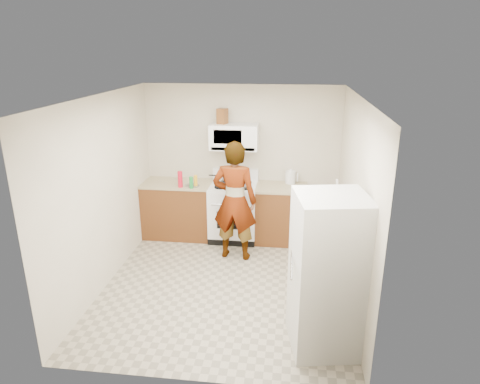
% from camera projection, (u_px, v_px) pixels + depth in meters
% --- Properties ---
extents(floor, '(3.60, 3.60, 0.00)m').
position_uv_depth(floor, '(226.00, 284.00, 5.81)').
color(floor, gray).
rests_on(floor, ground).
extents(back_wall, '(3.20, 0.02, 2.50)m').
position_uv_depth(back_wall, '(242.00, 161.00, 7.09)').
color(back_wall, beige).
rests_on(back_wall, floor).
extents(right_wall, '(0.02, 3.60, 2.50)m').
position_uv_depth(right_wall, '(354.00, 203.00, 5.22)').
color(right_wall, beige).
rests_on(right_wall, floor).
extents(cabinet_left, '(1.12, 0.62, 0.90)m').
position_uv_depth(cabinet_left, '(178.00, 210.00, 7.19)').
color(cabinet_left, brown).
rests_on(cabinet_left, floor).
extents(counter_left, '(1.14, 0.64, 0.03)m').
position_uv_depth(counter_left, '(177.00, 184.00, 7.03)').
color(counter_left, tan).
rests_on(counter_left, cabinet_left).
extents(cabinet_right, '(0.80, 0.62, 0.90)m').
position_uv_depth(cabinet_right, '(281.00, 215.00, 6.99)').
color(cabinet_right, brown).
rests_on(cabinet_right, floor).
extents(counter_right, '(0.82, 0.64, 0.03)m').
position_uv_depth(counter_right, '(282.00, 188.00, 6.84)').
color(counter_right, tan).
rests_on(counter_right, cabinet_right).
extents(gas_range, '(0.76, 0.65, 1.13)m').
position_uv_depth(gas_range, '(234.00, 211.00, 7.06)').
color(gas_range, white).
rests_on(gas_range, floor).
extents(microwave, '(0.76, 0.38, 0.40)m').
position_uv_depth(microwave, '(234.00, 137.00, 6.79)').
color(microwave, white).
rests_on(microwave, back_wall).
extents(person, '(0.70, 0.50, 1.81)m').
position_uv_depth(person, '(235.00, 201.00, 6.28)').
color(person, tan).
rests_on(person, floor).
extents(fridge, '(0.81, 0.81, 1.70)m').
position_uv_depth(fridge, '(328.00, 274.00, 4.38)').
color(fridge, '#BBBBB7').
rests_on(fridge, floor).
extents(kettle, '(0.18, 0.18, 0.20)m').
position_uv_depth(kettle, '(291.00, 177.00, 6.98)').
color(kettle, silver).
rests_on(kettle, counter_right).
extents(jug, '(0.18, 0.18, 0.24)m').
position_uv_depth(jug, '(222.00, 116.00, 6.71)').
color(jug, brown).
rests_on(jug, microwave).
extents(saucepan, '(0.28, 0.28, 0.12)m').
position_uv_depth(saucepan, '(223.00, 178.00, 7.00)').
color(saucepan, '#B7B8BC').
rests_on(saucepan, gas_range).
extents(tray, '(0.28, 0.21, 0.05)m').
position_uv_depth(tray, '(238.00, 186.00, 6.79)').
color(tray, white).
rests_on(tray, gas_range).
extents(bottle_spray, '(0.10, 0.10, 0.26)m').
position_uv_depth(bottle_spray, '(180.00, 179.00, 6.77)').
color(bottle_spray, red).
rests_on(bottle_spray, counter_left).
extents(bottle_hot_sauce, '(0.06, 0.06, 0.18)m').
position_uv_depth(bottle_hot_sauce, '(196.00, 181.00, 6.83)').
color(bottle_hot_sauce, gold).
rests_on(bottle_hot_sauce, counter_left).
extents(bottle_green_cap, '(0.08, 0.08, 0.19)m').
position_uv_depth(bottle_green_cap, '(191.00, 183.00, 6.72)').
color(bottle_green_cap, '#188531').
rests_on(bottle_green_cap, counter_left).
extents(pot_lid, '(0.30, 0.30, 0.01)m').
position_uv_depth(pot_lid, '(192.00, 185.00, 6.87)').
color(pot_lid, silver).
rests_on(pot_lid, counter_left).
extents(broom, '(0.20, 0.25, 1.35)m').
position_uv_depth(broom, '(339.00, 223.00, 6.06)').
color(broom, white).
rests_on(broom, floor).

